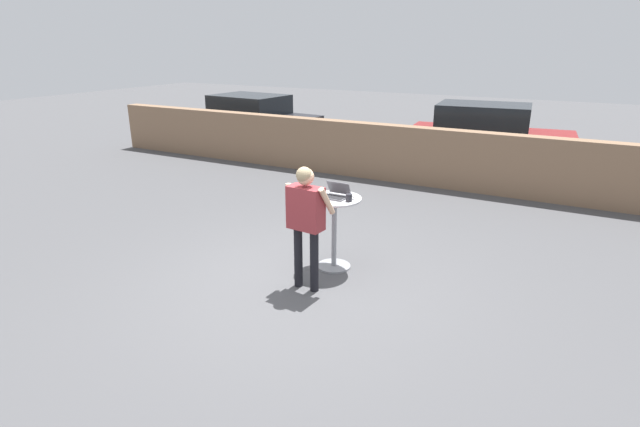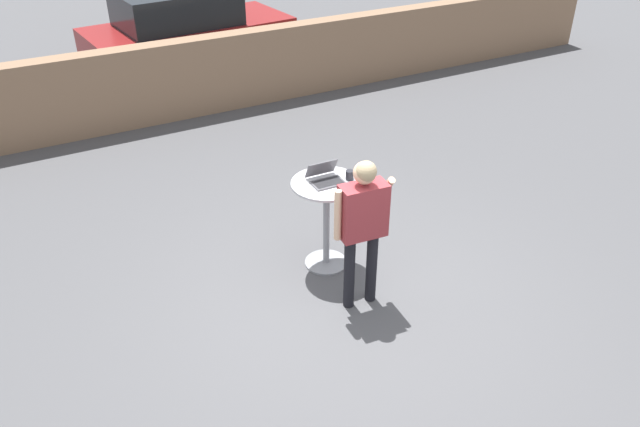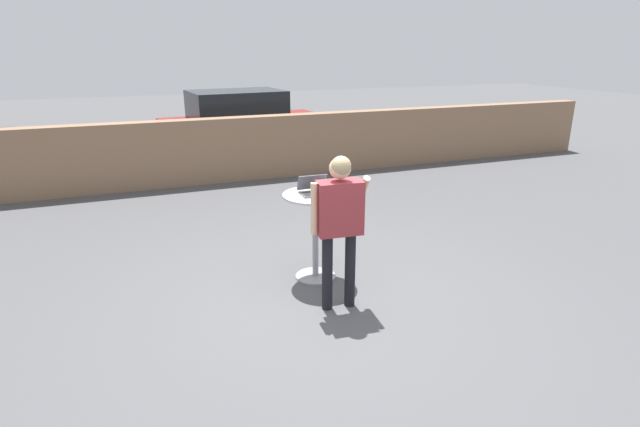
% 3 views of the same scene
% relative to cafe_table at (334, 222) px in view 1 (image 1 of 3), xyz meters
% --- Properties ---
extents(ground_plane, '(50.00, 50.00, 0.00)m').
position_rel_cafe_table_xyz_m(ground_plane, '(-0.16, -0.75, -0.68)').
color(ground_plane, '#4C4C4F').
extents(pavement_kerb, '(18.00, 0.35, 1.27)m').
position_rel_cafe_table_xyz_m(pavement_kerb, '(-0.16, 4.82, -0.05)').
color(pavement_kerb, '#84664C').
rests_on(pavement_kerb, ground_plane).
extents(cafe_table, '(0.74, 0.74, 1.03)m').
position_rel_cafe_table_xyz_m(cafe_table, '(0.00, 0.00, 0.00)').
color(cafe_table, gray).
rests_on(cafe_table, ground_plane).
extents(laptop, '(0.35, 0.32, 0.20)m').
position_rel_cafe_table_xyz_m(laptop, '(0.00, 0.03, 0.39)').
color(laptop, '#515156').
rests_on(laptop, cafe_table).
extents(coffee_mug, '(0.12, 0.08, 0.10)m').
position_rel_cafe_table_xyz_m(coffee_mug, '(0.24, -0.06, 0.40)').
color(coffee_mug, '#232328').
rests_on(coffee_mug, cafe_table).
extents(standing_person, '(0.61, 0.34, 1.62)m').
position_rel_cafe_table_xyz_m(standing_person, '(-0.03, -0.74, 0.35)').
color(standing_person, black).
rests_on(standing_person, ground_plane).
extents(parked_car_near_street, '(4.01, 2.11, 1.61)m').
position_rel_cafe_table_xyz_m(parked_car_near_street, '(0.74, 6.87, 0.12)').
color(parked_car_near_street, maroon).
rests_on(parked_car_near_street, ground_plane).
extents(parked_car_further_down, '(4.01, 2.21, 1.49)m').
position_rel_cafe_table_xyz_m(parked_car_further_down, '(-6.18, 6.79, 0.08)').
color(parked_car_further_down, black).
rests_on(parked_car_further_down, ground_plane).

